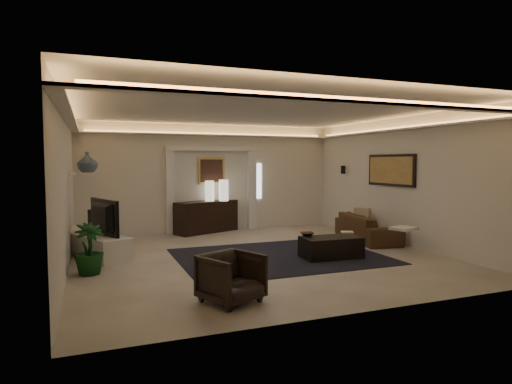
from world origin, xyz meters
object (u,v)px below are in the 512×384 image
object	(u,v)px
sofa	(367,228)
armchair	(231,278)
console	(206,217)
coffee_table	(331,248)

from	to	relation	value
sofa	armchair	bearing A→B (deg)	136.06
console	armchair	world-z (taller)	console
sofa	console	bearing A→B (deg)	62.74
console	coffee_table	world-z (taller)	console
coffee_table	armchair	size ratio (longest dim) A/B	1.57
coffee_table	armchair	distance (m)	3.24
coffee_table	armchair	bearing A→B (deg)	-142.29
sofa	armchair	world-z (taller)	armchair
armchair	sofa	bearing A→B (deg)	10.85
console	armchair	distance (m)	5.89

